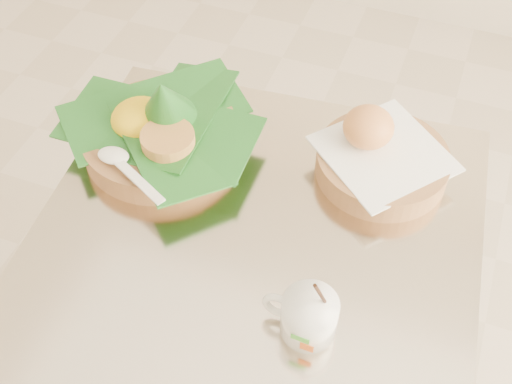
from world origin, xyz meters
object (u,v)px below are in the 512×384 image
(cafe_table, at_px, (254,311))
(coffee_mug, at_px, (308,315))
(rice_basket, at_px, (159,129))
(bread_basket, at_px, (380,157))

(cafe_table, relative_size, coffee_mug, 5.56)
(rice_basket, relative_size, coffee_mug, 2.50)
(rice_basket, xyz_separation_m, coffee_mug, (0.35, -0.25, -0.01))
(cafe_table, distance_m, rice_basket, 0.37)
(bread_basket, height_order, coffee_mug, coffee_mug)
(rice_basket, distance_m, coffee_mug, 0.43)
(rice_basket, xyz_separation_m, bread_basket, (0.37, 0.08, -0.01))
(cafe_table, distance_m, coffee_mug, 0.31)
(bread_basket, relative_size, coffee_mug, 1.96)
(cafe_table, distance_m, bread_basket, 0.36)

